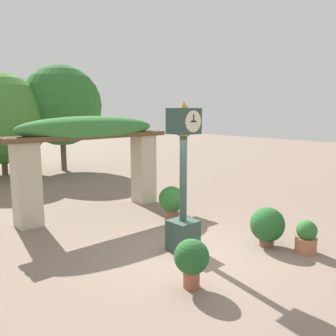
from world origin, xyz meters
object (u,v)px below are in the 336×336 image
Objects in this scene: potted_plant_near_right at (192,259)px; potted_plant_far_right at (306,237)px; pedestal_clock at (183,185)px; potted_plant_far_left at (171,201)px; potted_plant_near_left at (267,225)px.

potted_plant_far_right is at bearing -10.77° from potted_plant_near_right.
potted_plant_far_left is (1.35, 1.87, -0.94)m from pedestal_clock.
pedestal_clock is at bearing 51.27° from potted_plant_near_right.
potted_plant_near_right is (-1.05, -1.31, -0.96)m from pedestal_clock.
potted_plant_far_left is at bearing 99.37° from potted_plant_far_right.
potted_plant_near_right is 1.21× the size of potted_plant_far_right.
pedestal_clock is at bearing -125.77° from potted_plant_far_left.
potted_plant_near_right is 3.98m from potted_plant_far_left.
potted_plant_near_right is 3.08m from potted_plant_far_right.
potted_plant_near_left is at bearing 112.80° from potted_plant_far_right.
potted_plant_far_right is at bearing -43.78° from pedestal_clock.
potted_plant_near_left reaches higher than potted_plant_far_right.
potted_plant_near_left is 0.86m from potted_plant_far_right.
potted_plant_near_right reaches higher than potted_plant_far_right.
potted_plant_far_right is (1.97, -1.88, -1.14)m from pedestal_clock.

